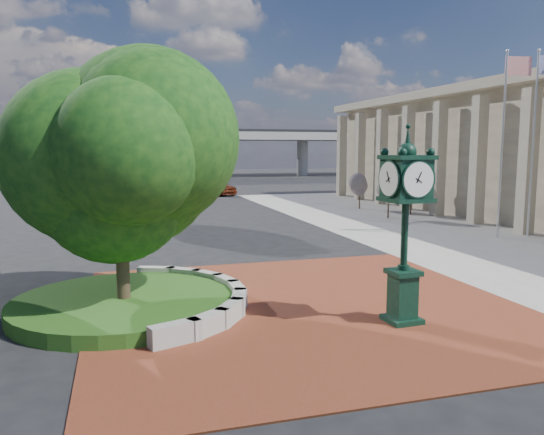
{
  "coord_description": "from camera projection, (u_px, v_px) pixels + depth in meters",
  "views": [
    {
      "loc": [
        -5.04,
        -14.88,
        4.5
      ],
      "look_at": [
        -0.28,
        1.5,
        2.28
      ],
      "focal_mm": 35.0,
      "sensor_mm": 36.0,
      "label": 1
    }
  ],
  "objects": [
    {
      "name": "ground",
      "position": [
        294.0,
        297.0,
        16.15
      ],
      "size": [
        200.0,
        200.0,
        0.0
      ],
      "primitive_type": "plane",
      "color": "black",
      "rests_on": "ground"
    },
    {
      "name": "plaza",
      "position": [
        306.0,
        306.0,
        15.19
      ],
      "size": [
        12.0,
        12.0,
        0.04
      ],
      "primitive_type": "cube",
      "color": "brown",
      "rests_on": "ground"
    },
    {
      "name": "sidewalk",
      "position": [
        505.0,
        228.0,
        30.1
      ],
      "size": [
        20.0,
        50.0,
        0.04
      ],
      "primitive_type": "cube",
      "color": "#9E9B93",
      "rests_on": "ground"
    },
    {
      "name": "planter_wall",
      "position": [
        206.0,
        296.0,
        15.36
      ],
      "size": [
        2.96,
        6.77,
        0.54
      ],
      "color": "#9E9B93",
      "rests_on": "ground"
    },
    {
      "name": "grass_bed",
      "position": [
        124.0,
        304.0,
        14.74
      ],
      "size": [
        6.1,
        6.1,
        0.4
      ],
      "primitive_type": "cylinder",
      "color": "#1F4313",
      "rests_on": "ground"
    },
    {
      "name": "overpass",
      "position": [
        149.0,
        136.0,
        81.9
      ],
      "size": [
        90.0,
        12.0,
        7.5
      ],
      "color": "#9E9B93",
      "rests_on": "ground"
    },
    {
      "name": "tree_planter",
      "position": [
        120.0,
        178.0,
        14.28
      ],
      "size": [
        5.2,
        5.2,
        6.33
      ],
      "color": "#38281C",
      "rests_on": "ground"
    },
    {
      "name": "tree_street",
      "position": [
        136.0,
        170.0,
        31.76
      ],
      "size": [
        4.4,
        4.4,
        5.45
      ],
      "color": "#38281C",
      "rests_on": "ground"
    },
    {
      "name": "post_clock",
      "position": [
        405.0,
        218.0,
        13.41
      ],
      "size": [
        1.11,
        1.11,
        5.03
      ],
      "color": "black",
      "rests_on": "ground"
    },
    {
      "name": "parked_car",
      "position": [
        216.0,
        186.0,
        51.79
      ],
      "size": [
        3.81,
        5.36,
        1.69
      ],
      "primitive_type": "imported",
      "rotation": [
        0.0,
        0.0,
        0.41
      ],
      "color": "#5B1F0D",
      "rests_on": "ground"
    },
    {
      "name": "flagpole_a",
      "position": [
        502.0,
        143.0,
        26.26
      ],
      "size": [
        1.45,
        0.25,
        9.31
      ],
      "color": "silver",
      "rests_on": "ground"
    },
    {
      "name": "flagpole_b",
      "position": [
        533.0,
        143.0,
        26.43
      ],
      "size": [
        1.46,
        0.17,
        9.37
      ],
      "color": "silver",
      "rests_on": "ground"
    },
    {
      "name": "street_lamp_near",
      "position": [
        200.0,
        144.0,
        43.76
      ],
      "size": [
        1.81,
        0.8,
        8.39
      ],
      "color": "slate",
      "rests_on": "ground"
    },
    {
      "name": "street_lamp_far",
      "position": [
        162.0,
        144.0,
        55.14
      ],
      "size": [
        1.9,
        0.44,
        8.5
      ],
      "color": "slate",
      "rests_on": "ground"
    },
    {
      "name": "shrub_near",
      "position": [
        389.0,
        194.0,
        34.17
      ],
      "size": [
        1.2,
        1.2,
        2.2
      ],
      "color": "#38281C",
      "rests_on": "ground"
    },
    {
      "name": "shrub_mid",
      "position": [
        411.0,
        192.0,
        36.14
      ],
      "size": [
        1.2,
        1.2,
        2.2
      ],
      "color": "#38281C",
      "rests_on": "ground"
    },
    {
      "name": "shrub_far",
      "position": [
        360.0,
        188.0,
        39.51
      ],
      "size": [
        1.2,
        1.2,
        2.2
      ],
      "color": "#38281C",
      "rests_on": "ground"
    }
  ]
}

